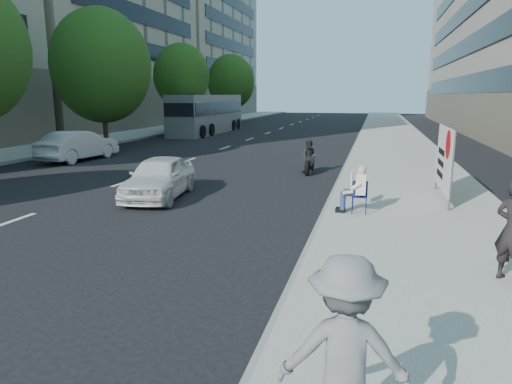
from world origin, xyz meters
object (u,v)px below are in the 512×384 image
(seated_protester, at_px, (356,186))
(bus, at_px, (207,114))
(white_sedan_near, at_px, (159,177))
(white_sedan_mid, at_px, (78,145))
(protest_banner, at_px, (444,159))
(jogger, at_px, (345,354))
(motorcycle, at_px, (310,158))

(seated_protester, bearing_deg, bus, 118.43)
(white_sedan_near, height_order, bus, bus)
(seated_protester, bearing_deg, white_sedan_mid, 151.01)
(protest_banner, bearing_deg, white_sedan_mid, 161.62)
(protest_banner, xyz_separation_m, bus, (-16.36, 23.28, 0.23))
(bus, bearing_deg, seated_protester, -61.19)
(seated_protester, distance_m, white_sedan_near, 6.36)
(seated_protester, height_order, white_sedan_mid, white_sedan_mid)
(white_sedan_mid, bearing_deg, protest_banner, 166.41)
(jogger, xyz_separation_m, white_sedan_near, (-6.56, 9.60, -0.38))
(bus, bearing_deg, motorcycle, -57.72)
(bus, bearing_deg, white_sedan_mid, -90.89)
(protest_banner, xyz_separation_m, white_sedan_near, (-8.78, -1.40, -0.72))
(white_sedan_near, bearing_deg, jogger, -63.36)
(protest_banner, height_order, white_sedan_near, protest_banner)
(jogger, bearing_deg, bus, -75.45)
(white_sedan_mid, xyz_separation_m, bus, (0.39, 17.72, 0.88))
(white_sedan_mid, bearing_deg, jogger, 136.05)
(white_sedan_near, relative_size, white_sedan_mid, 0.87)
(white_sedan_mid, bearing_deg, bus, -86.47)
(bus, bearing_deg, protest_banner, -54.53)
(seated_protester, relative_size, bus, 0.11)
(white_sedan_mid, bearing_deg, seated_protester, 155.80)
(white_sedan_near, distance_m, bus, 25.84)
(motorcycle, distance_m, bus, 22.05)
(protest_banner, bearing_deg, white_sedan_near, -170.92)
(white_sedan_near, distance_m, motorcycle, 7.23)
(jogger, xyz_separation_m, white_sedan_mid, (-14.53, 16.57, -0.30))
(white_sedan_mid, distance_m, motorcycle, 12.07)
(protest_banner, distance_m, bus, 28.46)
(white_sedan_near, bearing_deg, seated_protester, -16.15)
(white_sedan_near, height_order, motorcycle, motorcycle)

